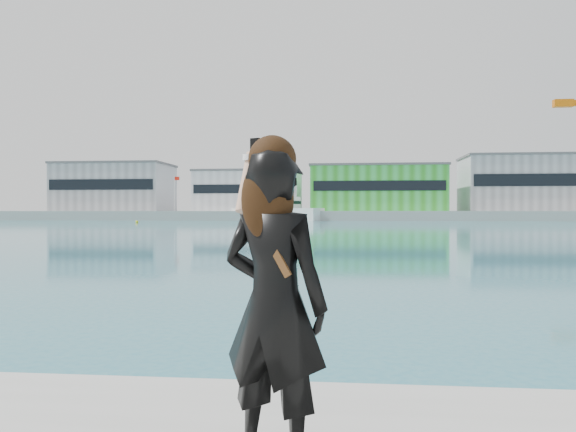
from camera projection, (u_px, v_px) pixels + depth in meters
The scene contains 10 objects.
far_quay at pixel (342, 215), 132.61m from camera, with size 320.00×40.00×2.00m, color #9E9E99.
warehouse_grey_left at pixel (115, 187), 136.15m from camera, with size 26.52×16.36×11.50m.
warehouse_white at pixel (249, 191), 132.79m from camera, with size 24.48×15.35×9.50m.
warehouse_green at pixel (377, 188), 129.73m from camera, with size 30.60×16.36×10.50m.
warehouse_grey_right at pixel (520, 183), 126.45m from camera, with size 25.50×15.35×12.50m.
flagpole_left at pixel (175, 191), 127.47m from camera, with size 1.28×0.16×8.00m.
flagpole_right at pixel (444, 190), 121.35m from camera, with size 1.28×0.16×8.00m.
motor_yacht at pixel (275, 208), 117.55m from camera, with size 19.89×12.35×9.01m.
buoy_far at pixel (137, 223), 95.97m from camera, with size 0.50×0.50×0.50m, color #DAC80B.
woman at pixel (274, 295), 2.88m from camera, with size 0.69×0.57×1.70m.
Camera 1 is at (0.75, -3.23, 2.10)m, focal length 35.00 mm.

